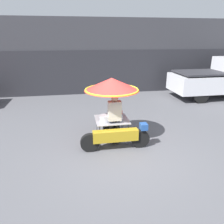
# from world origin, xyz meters

# --- Properties ---
(ground_plane) EXTENTS (36.00, 36.00, 0.00)m
(ground_plane) POSITION_xyz_m (0.00, 0.00, 0.00)
(ground_plane) COLOR #56565B
(shopfront_building) EXTENTS (28.00, 2.06, 4.06)m
(shopfront_building) POSITION_xyz_m (0.00, 7.82, 2.02)
(shopfront_building) COLOR #38383D
(shopfront_building) RESTS_ON ground
(vendor_motorcycle_cart) EXTENTS (2.01, 1.62, 1.97)m
(vendor_motorcycle_cart) POSITION_xyz_m (-0.14, 0.75, 1.49)
(vendor_motorcycle_cart) COLOR black
(vendor_motorcycle_cart) RESTS_ON ground
(vendor_person) EXTENTS (0.38, 0.22, 1.55)m
(vendor_person) POSITION_xyz_m (-0.11, 0.55, 0.86)
(vendor_person) COLOR #2D2D33
(vendor_person) RESTS_ON ground
(pickup_truck) EXTENTS (5.13, 1.96, 2.07)m
(pickup_truck) POSITION_xyz_m (6.51, 4.89, 0.99)
(pickup_truck) COLOR black
(pickup_truck) RESTS_ON ground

